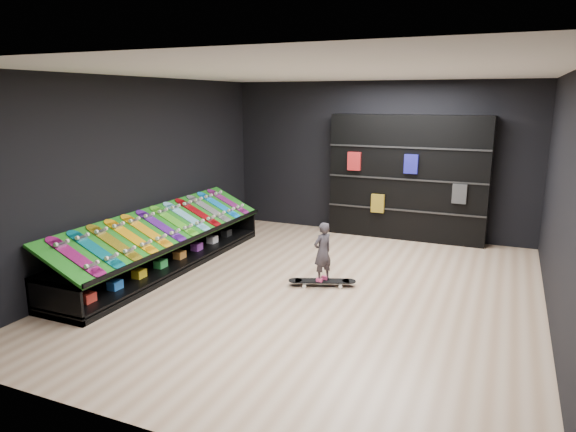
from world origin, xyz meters
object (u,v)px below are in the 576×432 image
at_px(display_rack, 166,253).
at_px(child, 322,263).
at_px(floor_skateboard, 322,283).
at_px(back_shelving, 407,178).

height_order(display_rack, child, child).
bearing_deg(floor_skateboard, child, -21.42).
bearing_deg(back_shelving, floor_skateboard, -100.58).
distance_m(display_rack, back_shelving, 4.69).
bearing_deg(display_rack, floor_skateboard, 4.56).
bearing_deg(back_shelving, child, -100.58).
xyz_separation_m(back_shelving, floor_skateboard, (-0.58, -3.11, -1.14)).
height_order(display_rack, floor_skateboard, display_rack).
distance_m(display_rack, child, 2.60).
bearing_deg(child, back_shelving, -161.52).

